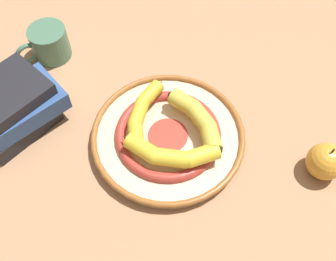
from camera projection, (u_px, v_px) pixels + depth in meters
The scene contains 8 objects.
ground_plane at pixel (169, 151), 0.83m from camera, with size 2.80×2.80×0.00m, color #A87A56.
decorative_bowl at pixel (168, 136), 0.83m from camera, with size 0.33×0.33×0.04m.
banana_a at pixel (199, 120), 0.81m from camera, with size 0.19×0.07×0.04m.
banana_b at pixel (142, 112), 0.82m from camera, with size 0.12×0.16×0.03m.
banana_c at pixel (170, 154), 0.77m from camera, with size 0.16×0.15×0.03m.
book_stack at pixel (12, 109), 0.82m from camera, with size 0.16×0.21×0.11m.
coffee_mug at pixel (49, 43), 0.94m from camera, with size 0.09×0.13×0.08m.
apple at pixel (325, 161), 0.78m from camera, with size 0.08×0.08×0.09m.
Camera 1 is at (0.32, -0.25, 0.73)m, focal length 42.00 mm.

